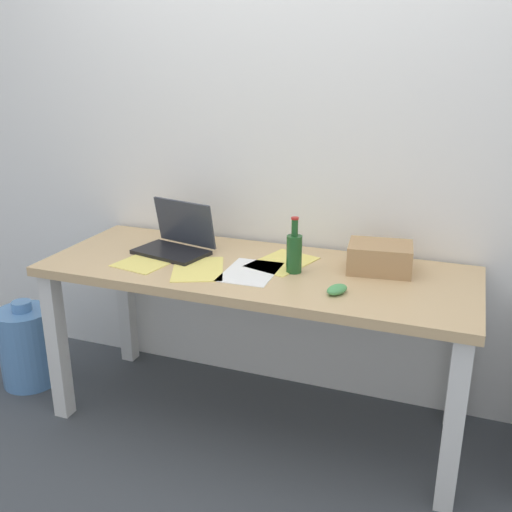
# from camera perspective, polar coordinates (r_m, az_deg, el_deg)

# --- Properties ---
(ground_plane) EXTENTS (8.00, 8.00, 0.00)m
(ground_plane) POSITION_cam_1_polar(r_m,az_deg,el_deg) (2.82, 0.00, -15.56)
(ground_plane) COLOR #42474C
(back_wall) EXTENTS (5.20, 0.08, 2.60)m
(back_wall) POSITION_cam_1_polar(r_m,az_deg,el_deg) (2.72, 3.06, 12.62)
(back_wall) COLOR white
(back_wall) RESTS_ON ground
(desk) EXTENTS (1.84, 0.69, 0.75)m
(desk) POSITION_cam_1_polar(r_m,az_deg,el_deg) (2.51, 0.00, -3.26)
(desk) COLOR tan
(desk) RESTS_ON ground
(laptop_left) EXTENTS (0.37, 0.29, 0.23)m
(laptop_left) POSITION_cam_1_polar(r_m,az_deg,el_deg) (2.67, -7.85, 1.47)
(laptop_left) COLOR black
(laptop_left) RESTS_ON desk
(beer_bottle) EXTENTS (0.06, 0.06, 0.24)m
(beer_bottle) POSITION_cam_1_polar(r_m,az_deg,el_deg) (2.40, 3.78, 0.42)
(beer_bottle) COLOR #1E5123
(beer_bottle) RESTS_ON desk
(computer_mouse) EXTENTS (0.09, 0.12, 0.03)m
(computer_mouse) POSITION_cam_1_polar(r_m,az_deg,el_deg) (2.22, 7.96, -3.27)
(computer_mouse) COLOR #4C9E56
(computer_mouse) RESTS_ON desk
(cardboard_box) EXTENTS (0.28, 0.22, 0.12)m
(cardboard_box) POSITION_cam_1_polar(r_m,az_deg,el_deg) (2.47, 12.07, -0.14)
(cardboard_box) COLOR tan
(cardboard_box) RESTS_ON desk
(paper_yellow_folder) EXTENTS (0.31, 0.35, 0.00)m
(paper_yellow_folder) POSITION_cam_1_polar(r_m,az_deg,el_deg) (2.46, -5.72, -1.28)
(paper_yellow_folder) COLOR #F4E06B
(paper_yellow_folder) RESTS_ON desk
(paper_sheet_center) EXTENTS (0.22, 0.30, 0.00)m
(paper_sheet_center) POSITION_cam_1_polar(r_m,az_deg,el_deg) (2.41, -0.48, -1.58)
(paper_sheet_center) COLOR white
(paper_sheet_center) RESTS_ON desk
(paper_sheet_front_left) EXTENTS (0.26, 0.33, 0.00)m
(paper_sheet_front_left) POSITION_cam_1_polar(r_m,az_deg,el_deg) (2.59, -10.36, -0.41)
(paper_sheet_front_left) COLOR #F4E06B
(paper_sheet_front_left) RESTS_ON desk
(paper_sheet_near_back) EXTENTS (0.29, 0.34, 0.00)m
(paper_sheet_near_back) POSITION_cam_1_polar(r_m,az_deg,el_deg) (2.53, 2.59, -0.61)
(paper_sheet_near_back) COLOR #F4E06B
(paper_sheet_near_back) RESTS_ON desk
(water_cooler_jug) EXTENTS (0.28, 0.28, 0.45)m
(water_cooler_jug) POSITION_cam_1_polar(r_m,az_deg,el_deg) (3.21, -21.55, -8.23)
(water_cooler_jug) COLOR #598CC6
(water_cooler_jug) RESTS_ON ground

